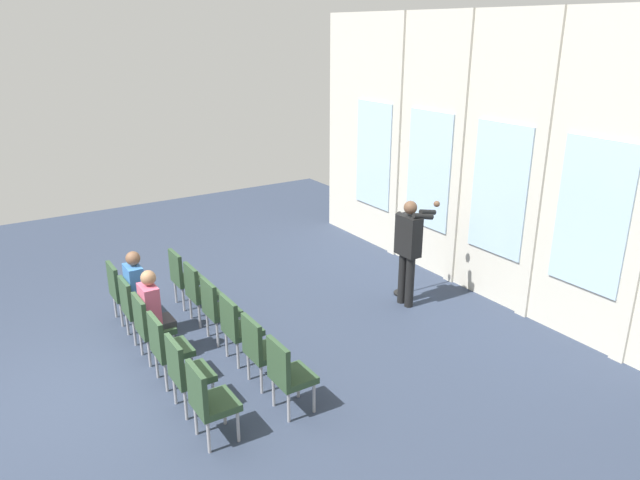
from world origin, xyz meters
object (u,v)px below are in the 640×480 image
(chair_r1_c1, at_px, (135,305))
(audience_r1_c1, at_px, (139,290))
(audience_r1_c2, at_px, (154,310))
(chair_r1_c5, at_px, (208,398))
(chair_r0_c0, at_px, (183,275))
(chair_r0_c4, at_px, (260,347))
(speaker, at_px, (409,245))
(chair_r1_c3, at_px, (166,345))
(chair_r1_c0, at_px, (122,289))
(chair_r0_c5, at_px, (287,372))
(mic_stand, at_px, (403,276))
(chair_r0_c2, at_px, (217,306))
(chair_r1_c2, at_px, (149,324))
(chair_r1_c4, at_px, (185,370))
(chair_r0_c1, at_px, (199,290))

(chair_r1_c1, relative_size, audience_r1_c1, 0.70)
(audience_r1_c2, relative_size, chair_r1_c5, 1.37)
(chair_r0_c0, height_order, chair_r0_c4, same)
(speaker, bearing_deg, chair_r1_c3, -88.13)
(chair_r1_c0, bearing_deg, audience_r1_c2, 3.55)
(speaker, distance_m, chair_r1_c5, 4.31)
(audience_r1_c2, bearing_deg, chair_r0_c5, 23.78)
(chair_r0_c4, xyz_separation_m, chair_r1_c0, (-2.68, -0.97, 0.00))
(chair_r0_c0, distance_m, chair_r1_c3, 2.23)
(mic_stand, distance_m, chair_r0_c2, 3.26)
(chair_r0_c5, xyz_separation_m, audience_r1_c2, (-2.01, -0.89, 0.18))
(chair_r0_c5, bearing_deg, chair_r1_c1, -160.12)
(audience_r1_c2, height_order, chair_r1_c3, audience_r1_c2)
(chair_r0_c2, xyz_separation_m, chair_r0_c4, (1.34, 0.00, 0.00))
(speaker, distance_m, audience_r1_c2, 3.98)
(chair_r1_c5, bearing_deg, chair_r1_c2, 180.00)
(chair_r1_c2, relative_size, chair_r1_c4, 1.00)
(chair_r0_c0, relative_size, chair_r1_c0, 1.00)
(chair_r0_c2, xyz_separation_m, chair_r1_c5, (2.01, -0.97, 0.00))
(chair_r0_c0, relative_size, chair_r1_c1, 1.00)
(chair_r1_c4, bearing_deg, audience_r1_c1, 177.71)
(chair_r1_c2, bearing_deg, mic_stand, 87.13)
(chair_r1_c1, height_order, chair_r1_c2, same)
(chair_r1_c0, bearing_deg, audience_r1_c1, 6.84)
(chair_r0_c5, height_order, chair_r1_c5, same)
(chair_r1_c0, height_order, audience_r1_c2, audience_r1_c2)
(chair_r1_c0, relative_size, audience_r1_c2, 0.73)
(chair_r1_c1, height_order, audience_r1_c2, audience_r1_c2)
(chair_r0_c1, height_order, audience_r1_c1, audience_r1_c1)
(chair_r0_c0, height_order, chair_r1_c0, same)
(chair_r0_c2, distance_m, chair_r0_c5, 2.01)
(chair_r1_c3, relative_size, chair_r1_c4, 1.00)
(chair_r1_c2, bearing_deg, chair_r0_c5, 25.73)
(mic_stand, height_order, chair_r0_c1, mic_stand)
(chair_r0_c2, xyz_separation_m, chair_r1_c4, (1.34, -0.97, 0.00))
(mic_stand, xyz_separation_m, chair_r1_c4, (1.13, -4.22, 0.20))
(chair_r0_c5, bearing_deg, chair_r0_c1, 180.00)
(chair_r1_c1, xyz_separation_m, chair_r1_c2, (0.67, 0.00, 0.00))
(chair_r1_c1, bearing_deg, chair_r1_c0, 180.00)
(speaker, height_order, chair_r0_c0, speaker)
(mic_stand, relative_size, chair_r0_c0, 1.65)
(chair_r0_c4, height_order, audience_r1_c2, audience_r1_c2)
(mic_stand, height_order, chair_r1_c2, mic_stand)
(chair_r0_c1, bearing_deg, chair_r1_c1, -90.00)
(chair_r0_c0, xyz_separation_m, chair_r0_c1, (0.67, 0.00, 0.00))
(audience_r1_c2, bearing_deg, chair_r0_c2, 90.00)
(chair_r0_c4, distance_m, audience_r1_c1, 2.21)
(chair_r0_c1, distance_m, chair_r0_c4, 2.01)
(audience_r1_c1, xyz_separation_m, chair_r1_c2, (0.67, -0.08, -0.21))
(audience_r1_c1, distance_m, chair_r1_c4, 2.02)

